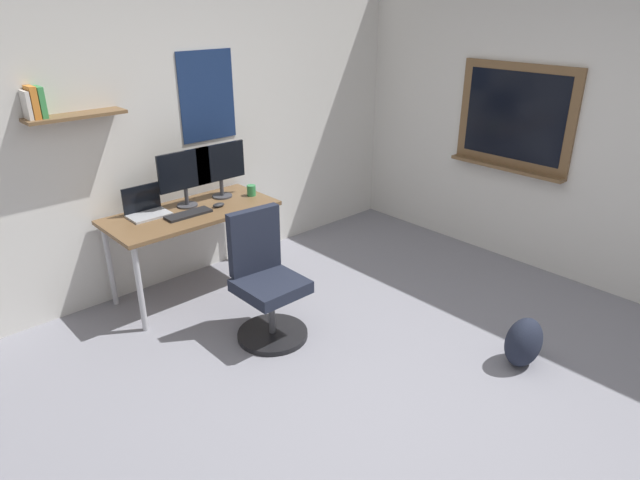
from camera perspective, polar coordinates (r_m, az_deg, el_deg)
name	(u,v)px	position (r m, az deg, el deg)	size (l,w,h in m)	color
ground_plane	(393,399)	(3.63, 7.53, -16.01)	(5.20, 5.20, 0.00)	gray
wall_back	(176,130)	(4.82, -14.69, 10.99)	(5.00, 0.30, 2.60)	silver
wall_right	(597,133)	(5.07, 26.70, 9.83)	(0.22, 5.00, 2.60)	silver
desk	(192,219)	(4.60, -13.12, 2.10)	(1.36, 0.65, 0.73)	brown
office_chair	(266,285)	(4.01, -5.60, -4.64)	(0.52, 0.52, 0.95)	black
laptop	(146,208)	(4.55, -17.56, 3.14)	(0.31, 0.21, 0.23)	#ADAFB5
monitor_primary	(185,175)	(4.59, -13.82, 6.58)	(0.46, 0.17, 0.46)	#38383D
monitor_secondary	(221,167)	(4.75, -10.24, 7.48)	(0.46, 0.17, 0.46)	#38383D
keyboard	(188,214)	(4.47, -13.45, 2.62)	(0.37, 0.13, 0.02)	black
computer_mouse	(219,205)	(4.60, -10.45, 3.58)	(0.10, 0.06, 0.03)	#262628
coffee_mug	(251,190)	(4.82, -7.11, 5.11)	(0.08, 0.08, 0.09)	#338C4C
backpack	(524,342)	(4.03, 20.32, -9.88)	(0.32, 0.22, 0.35)	#1E2333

